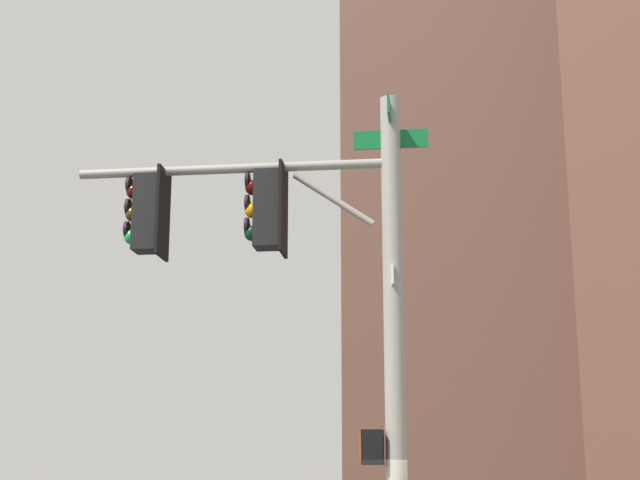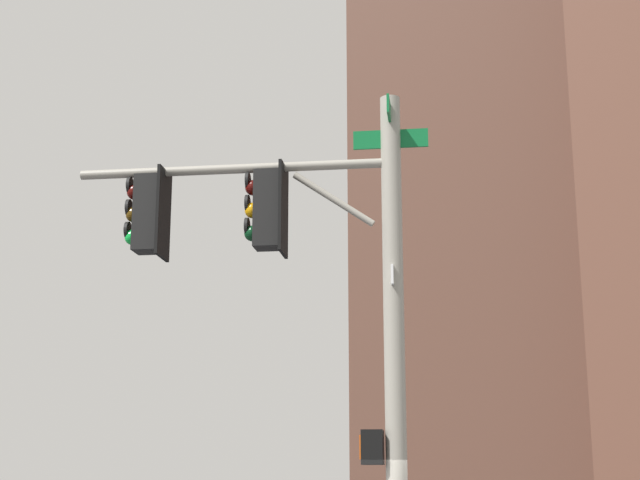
% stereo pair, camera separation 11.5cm
% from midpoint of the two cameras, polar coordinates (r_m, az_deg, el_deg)
% --- Properties ---
extents(signal_pole_assembly, '(1.59, 4.38, 7.00)m').
position_cam_midpoint_polar(signal_pole_assembly, '(11.85, -0.92, -3.19)').
color(signal_pole_assembly, '#9E998C').
rests_on(signal_pole_assembly, ground_plane).
extents(building_brick_nearside, '(24.04, 18.82, 58.18)m').
position_cam_midpoint_polar(building_brick_nearside, '(64.69, 13.00, 11.05)').
color(building_brick_nearside, brown).
rests_on(building_brick_nearside, ground_plane).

